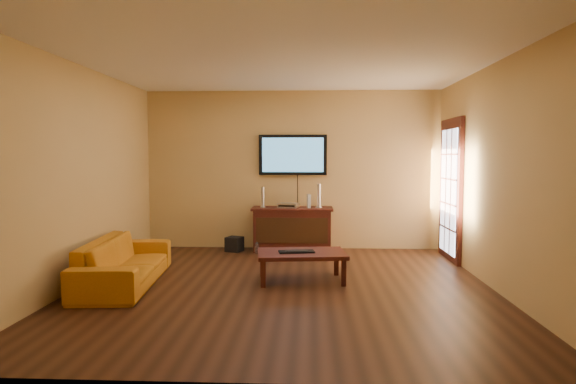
# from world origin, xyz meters

# --- Properties ---
(ground_plane) EXTENTS (5.00, 5.00, 0.00)m
(ground_plane) POSITION_xyz_m (0.00, 0.00, 0.00)
(ground_plane) COLOR black
(ground_plane) RESTS_ON ground
(room_walls) EXTENTS (5.00, 5.00, 5.00)m
(room_walls) POSITION_xyz_m (0.00, 0.62, 1.69)
(room_walls) COLOR tan
(room_walls) RESTS_ON ground
(french_door) EXTENTS (0.07, 1.02, 2.22)m
(french_door) POSITION_xyz_m (2.46, 1.70, 1.05)
(french_door) COLOR #36110C
(french_door) RESTS_ON ground
(media_console) EXTENTS (1.34, 0.51, 0.73)m
(media_console) POSITION_xyz_m (0.01, 2.24, 0.37)
(media_console) COLOR #36110C
(media_console) RESTS_ON ground
(television) EXTENTS (1.15, 0.08, 0.68)m
(television) POSITION_xyz_m (0.01, 2.45, 1.61)
(television) COLOR black
(television) RESTS_ON ground
(coffee_table) EXTENTS (1.17, 0.78, 0.38)m
(coffee_table) POSITION_xyz_m (0.20, 0.29, 0.33)
(coffee_table) COLOR #36110C
(coffee_table) RESTS_ON ground
(sofa) EXTENTS (0.74, 1.98, 0.76)m
(sofa) POSITION_xyz_m (-1.99, 0.04, 0.38)
(sofa) COLOR #C37615
(sofa) RESTS_ON ground
(speaker_left) EXTENTS (0.09, 0.09, 0.34)m
(speaker_left) POSITION_xyz_m (-0.48, 2.22, 0.89)
(speaker_left) COLOR silver
(speaker_left) RESTS_ON media_console
(speaker_right) EXTENTS (0.11, 0.11, 0.40)m
(speaker_right) POSITION_xyz_m (0.46, 2.23, 0.91)
(speaker_right) COLOR silver
(speaker_right) RESTS_ON media_console
(av_receiver) EXTENTS (0.37, 0.30, 0.07)m
(av_receiver) POSITION_xyz_m (-0.05, 2.24, 0.77)
(av_receiver) COLOR silver
(av_receiver) RESTS_ON media_console
(game_console) EXTENTS (0.07, 0.17, 0.22)m
(game_console) POSITION_xyz_m (0.29, 2.22, 0.84)
(game_console) COLOR white
(game_console) RESTS_ON media_console
(subwoofer) EXTENTS (0.31, 0.31, 0.24)m
(subwoofer) POSITION_xyz_m (-0.95, 2.15, 0.12)
(subwoofer) COLOR black
(subwoofer) RESTS_ON ground
(bottle) EXTENTS (0.07, 0.07, 0.19)m
(bottle) POSITION_xyz_m (-0.56, 1.96, 0.09)
(bottle) COLOR white
(bottle) RESTS_ON ground
(keyboard) EXTENTS (0.47, 0.24, 0.03)m
(keyboard) POSITION_xyz_m (0.14, 0.25, 0.39)
(keyboard) COLOR black
(keyboard) RESTS_ON coffee_table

